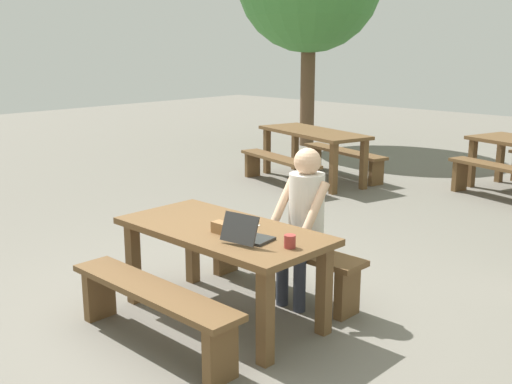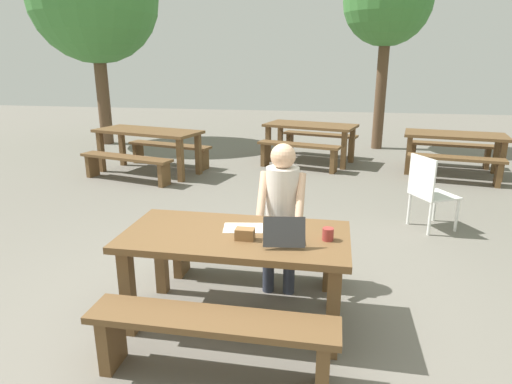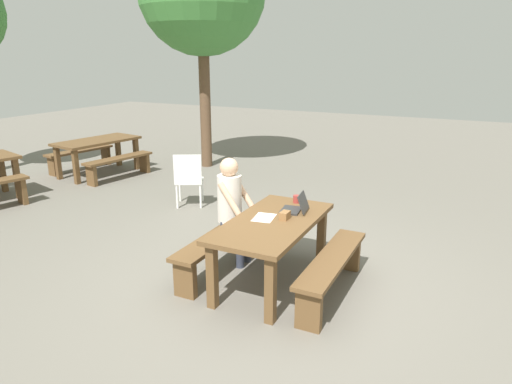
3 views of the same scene
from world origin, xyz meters
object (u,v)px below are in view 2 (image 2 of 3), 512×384
object	(u,v)px
plastic_chair	(429,191)
picnic_table_mid	(310,130)
picnic_table_front	(236,247)
laptop	(284,236)
coffee_mug	(328,234)
picnic_table_rear	(148,137)
picnic_table_distant	(454,140)
small_pouch	(245,234)
person_seated	(282,206)
tree_right	(388,2)

from	to	relation	value
plastic_chair	picnic_table_mid	distance (m)	3.77
picnic_table_front	laptop	size ratio (longest dim) A/B	5.14
laptop	plastic_chair	world-z (taller)	laptop
coffee_mug	picnic_table_mid	world-z (taller)	coffee_mug
picnic_table_rear	picnic_table_distant	size ratio (longest dim) A/B	1.14
picnic_table_front	coffee_mug	xyz separation A→B (m)	(0.67, -0.01, 0.16)
coffee_mug	picnic_table_mid	xyz separation A→B (m)	(-0.47, 5.72, -0.13)
picnic_table_mid	small_pouch	bearing A→B (deg)	-75.98
picnic_table_front	coffee_mug	bearing A→B (deg)	-0.50
person_seated	picnic_table_front	bearing A→B (deg)	-112.65
laptop	picnic_table_mid	xyz separation A→B (m)	(-0.17, 5.83, -0.14)
laptop	picnic_table_distant	size ratio (longest dim) A/B	0.18
picnic_table_front	plastic_chair	xyz separation A→B (m)	(1.81, 2.31, -0.14)
laptop	person_seated	world-z (taller)	person_seated
picnic_table_mid	picnic_table_rear	size ratio (longest dim) A/B	0.93
coffee_mug	picnic_table_distant	xyz separation A→B (m)	(2.08, 5.20, -0.16)
small_pouch	picnic_table_rear	bearing A→B (deg)	121.16
coffee_mug	tree_right	world-z (taller)	tree_right
picnic_table_mid	tree_right	world-z (taller)	tree_right
picnic_table_mid	picnic_table_front	bearing A→B (deg)	-76.93
picnic_table_rear	tree_right	distance (m)	5.81
coffee_mug	person_seated	bearing A→B (deg)	122.52
picnic_table_front	plastic_chair	size ratio (longest dim) A/B	1.86
small_pouch	coffee_mug	xyz separation A→B (m)	(0.58, 0.09, 0.00)
picnic_table_rear	small_pouch	bearing A→B (deg)	-44.70
laptop	tree_right	world-z (taller)	tree_right
small_pouch	picnic_table_front	bearing A→B (deg)	132.67
laptop	picnic_table_mid	size ratio (longest dim) A/B	0.17
picnic_table_rear	picnic_table_front	bearing A→B (deg)	-45.01
small_pouch	picnic_table_mid	size ratio (longest dim) A/B	0.07
small_pouch	picnic_table_distant	distance (m)	5.93
picnic_table_front	tree_right	xyz separation A→B (m)	(1.64, 7.45, 2.52)
small_pouch	coffee_mug	distance (m)	0.59
coffee_mug	picnic_table_rear	world-z (taller)	coffee_mug
coffee_mug	plastic_chair	bearing A→B (deg)	63.80
person_seated	picnic_table_mid	xyz separation A→B (m)	(-0.06, 5.08, -0.10)
picnic_table_front	picnic_table_rear	xyz separation A→B (m)	(-2.57, 4.30, 0.04)
coffee_mug	picnic_table_distant	world-z (taller)	coffee_mug
laptop	person_seated	distance (m)	0.76
small_pouch	tree_right	distance (m)	8.06
picnic_table_front	plastic_chair	distance (m)	2.93
picnic_table_front	person_seated	distance (m)	0.70
small_pouch	tree_right	xyz separation A→B (m)	(1.55, 7.55, 2.37)
person_seated	picnic_table_rear	size ratio (longest dim) A/B	0.63
picnic_table_front	picnic_table_distant	xyz separation A→B (m)	(2.76, 5.20, -0.00)
picnic_table_distant	picnic_table_front	bearing A→B (deg)	-108.43
small_pouch	tree_right	world-z (taller)	tree_right
picnic_table_front	laptop	distance (m)	0.42
picnic_table_front	person_seated	bearing A→B (deg)	67.35
plastic_chair	tree_right	bearing A→B (deg)	-26.48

